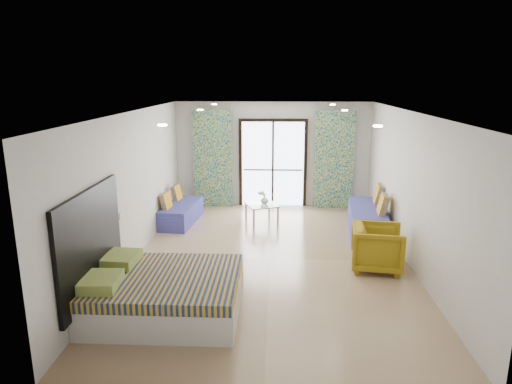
{
  "coord_description": "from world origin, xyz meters",
  "views": [
    {
      "loc": [
        0.11,
        -7.95,
        3.26
      ],
      "look_at": [
        -0.29,
        0.52,
        1.15
      ],
      "focal_mm": 32.0,
      "sensor_mm": 36.0,
      "label": 1
    }
  ],
  "objects_px": {
    "bed": "(164,293)",
    "daybed_right": "(368,218)",
    "daybed_left": "(181,212)",
    "armchair": "(377,245)",
    "coffee_table": "(262,206)"
  },
  "relations": [
    {
      "from": "bed",
      "to": "daybed_right",
      "type": "bearing_deg",
      "value": 46.74
    },
    {
      "from": "daybed_right",
      "to": "coffee_table",
      "type": "height_order",
      "value": "daybed_right"
    },
    {
      "from": "bed",
      "to": "daybed_right",
      "type": "relative_size",
      "value": 1.05
    },
    {
      "from": "daybed_right",
      "to": "bed",
      "type": "bearing_deg",
      "value": -127.05
    },
    {
      "from": "bed",
      "to": "daybed_left",
      "type": "bearing_deg",
      "value": 98.59
    },
    {
      "from": "daybed_right",
      "to": "armchair",
      "type": "bearing_deg",
      "value": -90.26
    },
    {
      "from": "bed",
      "to": "daybed_right",
      "type": "xyz_separation_m",
      "value": [
        3.6,
        3.82,
        -0.01
      ]
    },
    {
      "from": "daybed_left",
      "to": "coffee_table",
      "type": "relative_size",
      "value": 1.94
    },
    {
      "from": "bed",
      "to": "daybed_left",
      "type": "xyz_separation_m",
      "value": [
        -0.64,
        4.21,
        -0.05
      ]
    },
    {
      "from": "bed",
      "to": "armchair",
      "type": "distance_m",
      "value": 3.77
    },
    {
      "from": "bed",
      "to": "armchair",
      "type": "relative_size",
      "value": 2.41
    },
    {
      "from": "daybed_left",
      "to": "armchair",
      "type": "height_order",
      "value": "armchair"
    },
    {
      "from": "bed",
      "to": "daybed_left",
      "type": "distance_m",
      "value": 4.26
    },
    {
      "from": "daybed_left",
      "to": "bed",
      "type": "bearing_deg",
      "value": -75.81
    },
    {
      "from": "coffee_table",
      "to": "armchair",
      "type": "bearing_deg",
      "value": -50.63
    }
  ]
}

